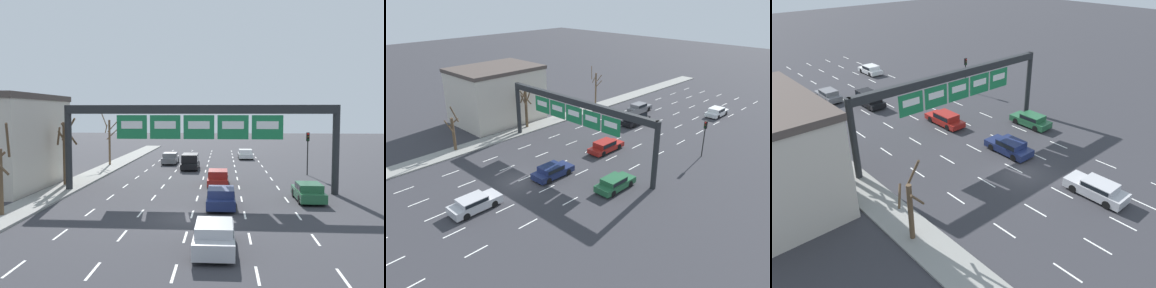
# 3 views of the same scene
# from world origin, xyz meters

# --- Properties ---
(ground_plane) EXTENTS (220.00, 220.00, 0.00)m
(ground_plane) POSITION_xyz_m (0.00, 0.00, 0.00)
(ground_plane) COLOR #333338
(sidewalk_left) EXTENTS (2.80, 110.00, 0.15)m
(sidewalk_left) POSITION_xyz_m (-11.30, 0.00, 0.07)
(sidewalk_left) COLOR gray
(sidewalk_left) RESTS_ON ground_plane
(lane_dashes) EXTENTS (13.32, 67.00, 0.01)m
(lane_dashes) POSITION_xyz_m (0.00, 13.50, 0.00)
(lane_dashes) COLOR white
(lane_dashes) RESTS_ON ground_plane
(sign_gantry) EXTENTS (21.95, 0.70, 7.02)m
(sign_gantry) POSITION_xyz_m (-0.00, 8.42, 5.60)
(sign_gantry) COLOR #232628
(sign_gantry) RESTS_ON ground_plane
(building_near) EXTENTS (8.86, 12.03, 7.96)m
(building_near) POSITION_xyz_m (-17.44, 9.68, 3.99)
(building_near) COLOR beige
(building_near) RESTS_ON ground_plane
(car_white) EXTENTS (1.96, 4.38, 1.32)m
(car_white) POSITION_xyz_m (5.01, 34.30, 0.71)
(car_white) COLOR silver
(car_white) RESTS_ON ground_plane
(car_navy) EXTENTS (1.92, 4.59, 1.36)m
(car_navy) POSITION_xyz_m (1.79, 3.10, 0.73)
(car_navy) COLOR #19234C
(car_navy) RESTS_ON ground_plane
(car_red) EXTENTS (1.83, 4.87, 1.36)m
(car_red) POSITION_xyz_m (1.47, 12.05, 0.73)
(car_red) COLOR maroon
(car_red) RESTS_ON ground_plane
(car_green) EXTENTS (1.85, 4.44, 1.33)m
(car_green) POSITION_xyz_m (8.11, 5.66, 0.72)
(car_green) COLOR #235B38
(car_green) RESTS_ON ground_plane
(car_silver) EXTENTS (1.88, 4.73, 1.36)m
(car_silver) POSITION_xyz_m (1.54, -5.99, 0.73)
(car_silver) COLOR #B7B7BC
(car_silver) RESTS_ON ground_plane
(car_grey) EXTENTS (1.81, 4.43, 1.41)m
(car_grey) POSITION_xyz_m (-4.71, 27.60, 0.75)
(car_grey) COLOR slate
(car_grey) RESTS_ON ground_plane
(suv_black) EXTENTS (1.92, 4.87, 1.75)m
(suv_black) POSITION_xyz_m (-1.81, 22.60, 0.97)
(suv_black) COLOR black
(suv_black) RESTS_ON ground_plane
(traffic_light_near_gantry) EXTENTS (0.30, 0.35, 4.40)m
(traffic_light_near_gantry) POSITION_xyz_m (10.55, 18.82, 3.15)
(traffic_light_near_gantry) COLOR black
(traffic_light_near_gantry) RESTS_ON ground_plane
(tree_bare_closest) EXTENTS (1.80, 1.95, 5.82)m
(tree_bare_closest) POSITION_xyz_m (-11.77, 10.56, 3.26)
(tree_bare_closest) COLOR brown
(tree_bare_closest) RESTS_ON sidewalk_left
(tree_bare_second) EXTENTS (1.97, 1.98, 6.42)m
(tree_bare_second) POSITION_xyz_m (-11.81, 25.10, 3.25)
(tree_bare_second) COLOR brown
(tree_bare_second) RESTS_ON sidewalk_left
(tree_bare_third) EXTENTS (1.77, 1.78, 5.67)m
(tree_bare_third) POSITION_xyz_m (-11.64, -0.57, 2.57)
(tree_bare_third) COLOR brown
(tree_bare_third) RESTS_ON sidewalk_left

